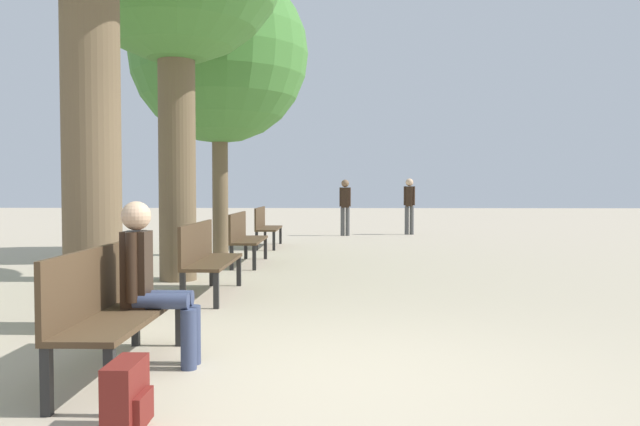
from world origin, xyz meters
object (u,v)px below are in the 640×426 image
bench_row_1 (206,254)px  pedestrian_mid (409,202)px  tree_row_2 (219,55)px  backpack (127,398)px  bench_row_3 (265,224)px  bench_row_2 (244,235)px  person_seated (152,279)px  pedestrian_near (345,204)px  bench_row_0 (111,302)px

bench_row_1 → pedestrian_mid: bearing=70.3°
tree_row_2 → backpack: bearing=-82.7°
bench_row_3 → pedestrian_mid: bearing=46.7°
bench_row_3 → tree_row_2: tree_row_2 is taller
bench_row_2 → bench_row_3: same height
bench_row_3 → pedestrian_mid: 5.66m
person_seated → pedestrian_mid: bearing=75.4°
bench_row_1 → tree_row_2: (-0.71, 4.86, 3.55)m
bench_row_3 → person_seated: 9.87m
backpack → pedestrian_mid: pedestrian_mid is taller
tree_row_2 → pedestrian_near: 6.82m
backpack → bench_row_3: bearing=92.5°
bench_row_0 → pedestrian_near: pedestrian_near is taller
bench_row_1 → tree_row_2: tree_row_2 is taller
bench_row_2 → tree_row_2: size_ratio=0.30×
bench_row_0 → bench_row_1: same height
bench_row_2 → bench_row_0: bearing=-90.0°
bench_row_0 → backpack: 1.26m
bench_row_1 → tree_row_2: bearing=98.3°
bench_row_1 → pedestrian_near: (1.94, 10.30, 0.40)m
person_seated → bench_row_1: bearing=94.3°
bench_row_3 → tree_row_2: 4.07m
bench_row_1 → person_seated: person_seated is taller
tree_row_2 → person_seated: (0.95, -8.00, -3.41)m
bench_row_2 → bench_row_3: bearing=90.0°
bench_row_0 → backpack: bearing=-66.3°
bench_row_1 → bench_row_3: size_ratio=1.00×
backpack → pedestrian_mid: 15.67m
bench_row_2 → tree_row_2: (-0.71, 1.50, 3.55)m
pedestrian_near → bench_row_1: bearing=-100.7°
bench_row_1 → pedestrian_near: 10.48m
bench_row_3 → person_seated: (0.24, -9.86, 0.14)m
bench_row_2 → pedestrian_mid: bearing=62.6°
person_seated → pedestrian_mid: size_ratio=0.76×
bench_row_0 → person_seated: bearing=41.9°
bench_row_0 → bench_row_1: (0.00, 3.36, 0.00)m
bench_row_0 → tree_row_2: size_ratio=0.30×
bench_row_3 → pedestrian_near: bearing=61.5°
pedestrian_mid → bench_row_0: bearing=-105.3°
tree_row_2 → pedestrian_mid: 8.14m
bench_row_3 → tree_row_2: bearing=-110.9°
bench_row_2 → pedestrian_mid: 8.42m
pedestrian_near → pedestrian_mid: 2.00m
bench_row_2 → person_seated: 6.51m
bench_row_2 → person_seated: size_ratio=1.39×
bench_row_3 → backpack: bench_row_3 is taller
bench_row_0 → tree_row_2: tree_row_2 is taller
pedestrian_near → pedestrian_mid: (1.93, 0.52, 0.02)m
bench_row_0 → person_seated: person_seated is taller
bench_row_0 → bench_row_1: size_ratio=1.00×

